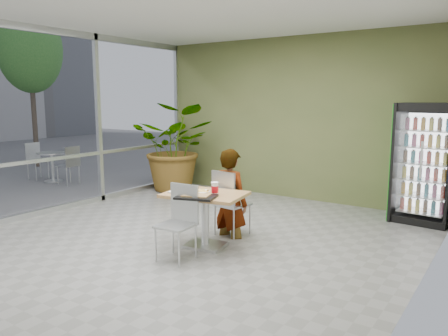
% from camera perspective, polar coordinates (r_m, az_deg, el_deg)
% --- Properties ---
extents(ground, '(7.00, 7.00, 0.00)m').
position_cam_1_polar(ground, '(6.18, -5.65, -9.87)').
color(ground, gray).
rests_on(ground, ground).
extents(room_envelope, '(6.00, 7.00, 3.20)m').
position_cam_1_polar(room_envelope, '(5.86, -5.90, 5.10)').
color(room_envelope, silver).
rests_on(room_envelope, ground).
extents(storefront_frame, '(0.10, 7.00, 3.20)m').
position_cam_1_polar(storefront_frame, '(8.12, -22.43, 5.57)').
color(storefront_frame, '#B7BABD').
rests_on(storefront_frame, ground).
extents(dining_table, '(1.16, 0.90, 0.75)m').
position_cam_1_polar(dining_table, '(5.90, -2.48, -5.29)').
color(dining_table, '#B08D4B').
rests_on(dining_table, ground).
extents(chair_far, '(0.48, 0.49, 0.97)m').
position_cam_1_polar(chair_far, '(6.35, 0.52, -3.96)').
color(chair_far, '#B7BABD').
rests_on(chair_far, ground).
extents(chair_near, '(0.44, 0.44, 0.94)m').
position_cam_1_polar(chair_near, '(5.53, -5.75, -6.21)').
color(chair_near, '#B7BABD').
rests_on(chair_near, ground).
extents(seated_woman, '(0.63, 0.46, 1.59)m').
position_cam_1_polar(seated_woman, '(6.40, 0.87, -4.53)').
color(seated_woman, black).
rests_on(seated_woman, ground).
extents(pizza_plate, '(0.35, 0.29, 0.03)m').
position_cam_1_polar(pizza_plate, '(5.93, -3.02, -2.97)').
color(pizza_plate, white).
rests_on(pizza_plate, dining_table).
extents(soda_cup, '(0.10, 0.10, 0.17)m').
position_cam_1_polar(soda_cup, '(5.72, -1.20, -2.73)').
color(soda_cup, white).
rests_on(soda_cup, dining_table).
extents(napkin_stack, '(0.18, 0.18, 0.02)m').
position_cam_1_polar(napkin_stack, '(5.90, -6.27, -3.11)').
color(napkin_stack, white).
rests_on(napkin_stack, dining_table).
extents(cafeteria_tray, '(0.58, 0.49, 0.03)m').
position_cam_1_polar(cafeteria_tray, '(5.57, -3.66, -3.78)').
color(cafeteria_tray, black).
rests_on(cafeteria_tray, dining_table).
extents(beverage_fridge, '(0.94, 0.75, 1.93)m').
position_cam_1_polar(beverage_fridge, '(7.72, 24.75, 0.55)').
color(beverage_fridge, black).
rests_on(beverage_fridge, ground).
extents(potted_plant, '(2.16, 2.04, 1.90)m').
position_cam_1_polar(potted_plant, '(9.56, -6.25, 2.75)').
color(potted_plant, '#255D25').
rests_on(potted_plant, ground).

